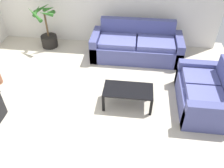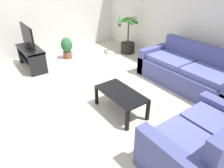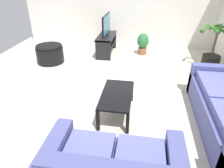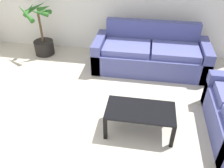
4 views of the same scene
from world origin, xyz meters
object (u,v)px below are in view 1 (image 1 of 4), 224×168
at_px(coffee_table, 128,91).
at_px(potted_palm, 47,33).
at_px(couch_loveseat, 205,94).
at_px(couch_main, 136,47).

relative_size(coffee_table, potted_palm, 0.83).
bearing_deg(couch_loveseat, potted_palm, 153.26).
bearing_deg(coffee_table, potted_palm, 138.26).
bearing_deg(potted_palm, couch_loveseat, -26.74).
xyz_separation_m(couch_loveseat, coffee_table, (-1.49, -0.15, 0.05)).
bearing_deg(couch_loveseat, coffee_table, -174.14).
xyz_separation_m(couch_loveseat, potted_palm, (-3.81, 1.92, 0.12)).
distance_m(couch_main, couch_loveseat, 2.17).
bearing_deg(couch_loveseat, couch_main, 130.16).
height_order(coffee_table, potted_palm, potted_palm).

